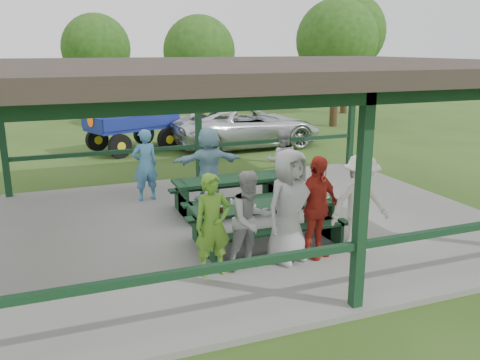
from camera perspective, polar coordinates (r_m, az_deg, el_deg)
name	(u,v)px	position (r m, az deg, el deg)	size (l,w,h in m)	color
ground	(252,226)	(10.61, 1.34, -5.14)	(90.00, 90.00, 0.00)	#305019
concrete_slab	(252,223)	(10.59, 1.34, -4.89)	(10.00, 8.00, 0.10)	slate
pavilion_structure	(253,70)	(9.99, 1.45, 12.22)	(10.60, 8.60, 3.24)	black
picnic_table_near	(266,218)	(9.30, 2.99, -4.28)	(2.74, 1.39, 0.75)	black
picnic_table_far	(231,190)	(11.09, -0.99, -1.15)	(2.51, 1.39, 0.75)	black
table_setting	(265,202)	(9.22, 2.81, -2.45)	(2.56, 0.45, 0.10)	white
contestant_green	(213,225)	(7.94, -3.09, -5.06)	(0.60, 0.39, 1.64)	#599227
contestant_grey_left	(250,220)	(8.18, 1.17, -4.51)	(0.79, 0.61, 1.62)	#959598
contestant_grey_mid	(289,206)	(8.41, 5.52, -2.93)	(0.94, 0.61, 1.92)	#9A999C
contestant_red	(316,207)	(8.68, 8.54, -3.02)	(1.03, 0.43, 1.76)	#AD291F
contestant_white_fedora	(360,204)	(9.04, 13.32, -2.59)	(1.15, 0.69, 1.80)	beige
spectator_lblue	(209,164)	(11.82, -3.55, 1.84)	(1.62, 0.52, 1.75)	#7FAFC5
spectator_blue	(145,165)	(12.01, -10.61, 1.67)	(0.62, 0.40, 1.69)	teal
spectator_grey	(282,161)	(12.50, 4.77, 2.12)	(0.76, 0.59, 1.57)	#99999C
pickup_truck	(247,127)	(18.76, 0.78, 6.02)	(2.54, 5.51, 1.53)	silver
farm_trailer	(132,131)	(18.48, -11.98, 5.42)	(4.12, 2.68, 1.45)	navy
tree_left	(96,48)	(26.68, -15.85, 14.02)	(3.34, 3.34, 5.22)	#332314
tree_mid	(199,52)	(23.41, -4.59, 14.13)	(3.20, 3.20, 5.00)	#332314
tree_right	(337,41)	(24.07, 10.81, 15.13)	(3.67, 3.67, 5.73)	#332314
tree_far_right	(347,32)	(29.18, 11.96, 15.93)	(4.13, 4.13, 6.45)	#332314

